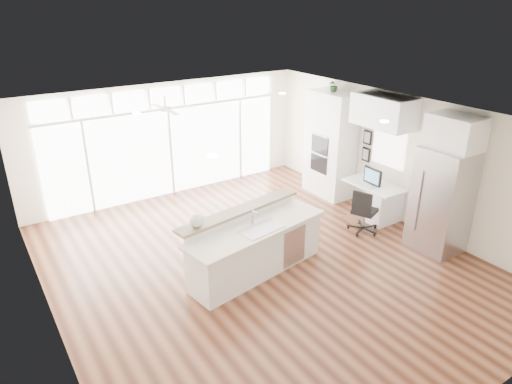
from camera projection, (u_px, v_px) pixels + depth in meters
floor at (262, 264)px, 8.33m from camera, size 7.00×8.00×0.02m
ceiling at (263, 118)px, 7.26m from camera, size 7.00×8.00×0.02m
wall_back at (168, 140)px, 10.86m from camera, size 7.00×0.04×2.70m
wall_front at (478, 325)px, 4.73m from camera, size 7.00×0.04×2.70m
wall_left at (44, 254)px, 6.03m from camera, size 0.04×8.00×2.70m
wall_right at (400, 159)px, 9.57m from camera, size 0.04×8.00×2.70m
glass_wall at (170, 152)px, 10.94m from camera, size 5.80×0.06×2.08m
transom_row at (166, 97)px, 10.41m from camera, size 5.90×0.06×0.40m
desk_window at (389, 147)px, 9.70m from camera, size 0.04×0.85×0.85m
ceiling_fan at (165, 104)px, 9.24m from camera, size 1.16×1.16×0.32m
recessed_lights at (256, 117)px, 7.42m from camera, size 3.40×3.00×0.02m
oven_cabinet at (330, 145)px, 10.82m from camera, size 0.64×1.20×2.50m
desk_nook at (372, 200)px, 9.99m from camera, size 0.72×1.30×0.76m
upper_cabinets at (384, 111)px, 9.23m from camera, size 0.64×1.30×0.64m
refrigerator at (441, 200)px, 8.47m from camera, size 0.76×0.90×2.00m
fridge_cabinet at (455, 132)px, 7.99m from camera, size 0.64×0.90×0.60m
framed_photos at (367, 146)px, 10.23m from camera, size 0.06×0.22×0.80m
kitchen_island at (257, 245)px, 7.88m from camera, size 2.82×1.45×1.07m
rug at (365, 219)px, 9.98m from camera, size 0.95×0.75×0.01m
office_chair at (365, 211)px, 9.30m from camera, size 0.62×0.60×0.93m
fishbowl at (196, 220)px, 7.30m from camera, size 0.26×0.26×0.24m
monitor at (373, 176)px, 9.72m from camera, size 0.09×0.48×0.40m
keyboard at (366, 186)px, 9.71m from camera, size 0.14×0.30×0.01m
potted_plant at (334, 87)px, 10.28m from camera, size 0.31×0.34×0.23m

